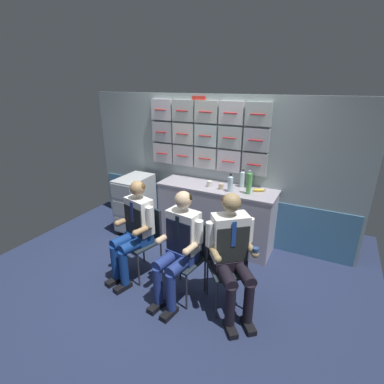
# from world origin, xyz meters

# --- Properties ---
(ground) EXTENTS (4.80, 4.80, 0.04)m
(ground) POSITION_xyz_m (0.00, 0.00, -0.02)
(ground) COLOR #232C4A
(galley_bulkhead) EXTENTS (4.20, 0.14, 2.15)m
(galley_bulkhead) POSITION_xyz_m (-0.01, 1.37, 1.11)
(galley_bulkhead) COLOR #91A1A2
(galley_bulkhead) RESTS_ON ground
(galley_counter) EXTENTS (1.70, 0.53, 0.91)m
(galley_counter) POSITION_xyz_m (0.19, 1.09, 0.46)
(galley_counter) COLOR #ADA7B4
(galley_counter) RESTS_ON ground
(service_trolley) EXTENTS (0.40, 0.65, 0.91)m
(service_trolley) POSITION_xyz_m (-1.15, 0.91, 0.49)
(service_trolley) COLOR black
(service_trolley) RESTS_ON ground
(folding_chair_left) EXTENTS (0.49, 0.49, 0.86)m
(folding_chair_left) POSITION_xyz_m (-0.34, 0.07, 0.54)
(folding_chair_left) COLOR #2D2D33
(folding_chair_left) RESTS_ON ground
(crew_member_left) EXTENTS (0.49, 0.64, 1.24)m
(crew_member_left) POSITION_xyz_m (-0.38, -0.08, 0.68)
(crew_member_left) COLOR black
(crew_member_left) RESTS_ON ground
(folding_chair_right) EXTENTS (0.45, 0.46, 0.86)m
(folding_chair_right) POSITION_xyz_m (0.31, -0.02, 0.54)
(folding_chair_right) COLOR #2D2D33
(folding_chair_right) RESTS_ON ground
(crew_member_right) EXTENTS (0.49, 0.63, 1.26)m
(crew_member_right) POSITION_xyz_m (0.28, -0.18, 0.69)
(crew_member_right) COLOR black
(crew_member_right) RESTS_ON ground
(folding_chair_by_counter) EXTENTS (0.56, 0.56, 0.86)m
(folding_chair_by_counter) POSITION_xyz_m (0.74, 0.04, 0.54)
(folding_chair_by_counter) COLOR #2D2D33
(folding_chair_by_counter) RESTS_ON ground
(crew_member_by_counter) EXTENTS (0.64, 0.68, 1.30)m
(crew_member_by_counter) POSITION_xyz_m (0.84, -0.08, 0.72)
(crew_member_by_counter) COLOR black
(crew_member_by_counter) RESTS_ON ground
(water_bottle_blue_cap) EXTENTS (0.06, 0.06, 0.32)m
(water_bottle_blue_cap) POSITION_xyz_m (0.66, 1.02, 1.07)
(water_bottle_blue_cap) COLOR #50A14F
(water_bottle_blue_cap) RESTS_ON galley_counter
(water_bottle_short) EXTENTS (0.07, 0.07, 0.24)m
(water_bottle_short) POSITION_xyz_m (0.61, 1.25, 1.03)
(water_bottle_short) COLOR #539855
(water_bottle_short) RESTS_ON galley_counter
(water_bottle_tall) EXTENTS (0.07, 0.07, 0.24)m
(water_bottle_tall) POSITION_xyz_m (0.42, 0.99, 1.03)
(water_bottle_tall) COLOR silver
(water_bottle_tall) RESTS_ON galley_counter
(sparkling_bottle_green) EXTENTS (0.06, 0.06, 0.26)m
(sparkling_bottle_green) POSITION_xyz_m (0.51, 1.24, 1.03)
(sparkling_bottle_green) COLOR silver
(sparkling_bottle_green) RESTS_ON galley_counter
(coffee_cup_spare) EXTENTS (0.07, 0.07, 0.08)m
(coffee_cup_spare) POSITION_xyz_m (0.28, 1.02, 0.95)
(coffee_cup_spare) COLOR tan
(coffee_cup_spare) RESTS_ON galley_counter
(espresso_cup_small) EXTENTS (0.08, 0.08, 0.08)m
(espresso_cup_small) POSITION_xyz_m (0.09, 1.04, 0.96)
(espresso_cup_small) COLOR silver
(espresso_cup_small) RESTS_ON galley_counter
(snack_banana) EXTENTS (0.17, 0.10, 0.04)m
(snack_banana) POSITION_xyz_m (0.77, 1.17, 0.93)
(snack_banana) COLOR yellow
(snack_banana) RESTS_ON galley_counter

